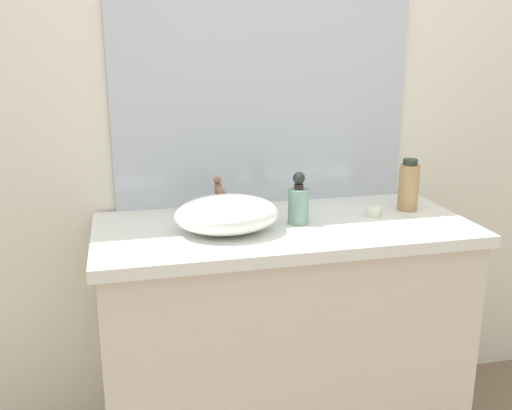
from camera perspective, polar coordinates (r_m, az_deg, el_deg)
The scene contains 8 objects.
bathroom_wall_rear at distance 2.24m, azimuth -0.13°, elevation 10.90°, with size 6.00×0.06×2.60m, color silver.
vanity_counter at distance 2.19m, azimuth 2.62°, elevation -12.88°, with size 1.30×0.59×0.88m.
wall_mirror_panel at distance 2.20m, azimuth 0.78°, elevation 15.47°, with size 1.14×0.01×1.20m, color #B2BCC6.
sink_basin at distance 1.91m, azimuth -2.90°, elevation -0.92°, with size 0.35×0.27×0.12m, color white.
faucet at distance 2.04m, azimuth -3.69°, elevation 0.98°, with size 0.03×0.12×0.15m.
soap_dispenser at distance 2.00m, azimuth 4.21°, elevation 0.22°, with size 0.07×0.07×0.18m.
lotion_bottle at distance 2.23m, azimuth 14.82°, elevation 1.82°, with size 0.08×0.08×0.19m.
candle_jar at distance 2.14m, azimuth 11.47°, elevation -0.56°, with size 0.06×0.06×0.04m, color silver.
Camera 1 is at (-0.51, -1.45, 1.49)m, focal length 40.57 mm.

